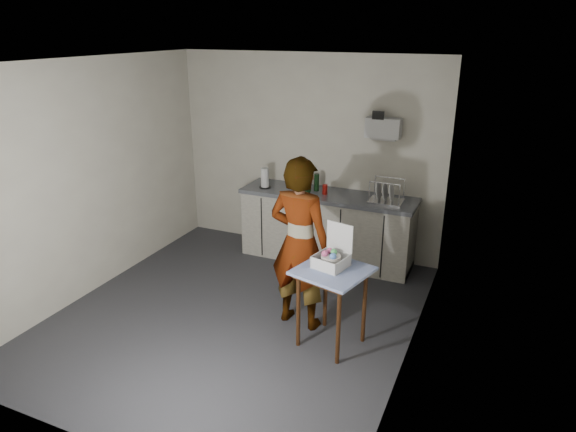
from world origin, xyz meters
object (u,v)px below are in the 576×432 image
at_px(side_table, 333,279).
at_px(soda_can, 325,189).
at_px(dish_rack, 386,197).
at_px(standing_man, 300,244).
at_px(paper_towel, 265,178).
at_px(soap_bottle, 307,181).
at_px(dark_bottle, 317,182).
at_px(kitchen_counter, 327,229).
at_px(bakery_box, 332,257).

relative_size(side_table, soda_can, 6.52).
bearing_deg(side_table, dish_rack, 103.04).
distance_m(standing_man, paper_towel, 1.84).
relative_size(soap_bottle, paper_towel, 1.11).
relative_size(standing_man, soda_can, 14.56).
relative_size(soap_bottle, dark_bottle, 1.30).
height_order(standing_man, soda_can, standing_man).
relative_size(kitchen_counter, bakery_box, 5.71).
bearing_deg(dark_bottle, side_table, -64.80).
distance_m(kitchen_counter, paper_towel, 1.04).
relative_size(paper_towel, bakery_box, 0.67).
distance_m(side_table, paper_towel, 2.31).
relative_size(standing_man, dish_rack, 4.44).
xyz_separation_m(soap_bottle, dish_rack, (1.00, 0.03, -0.08)).
xyz_separation_m(kitchen_counter, dark_bottle, (-0.17, 0.05, 0.60)).
height_order(standing_man, paper_towel, standing_man).
relative_size(side_table, paper_towel, 3.00).
bearing_deg(side_table, dark_bottle, 129.92).
distance_m(soap_bottle, soda_can, 0.25).
distance_m(standing_man, dish_rack, 1.61).
bearing_deg(soda_can, dark_bottle, 150.00).
distance_m(dark_bottle, bakery_box, 1.96).
relative_size(soap_bottle, soda_can, 2.41).
bearing_deg(dark_bottle, standing_man, -74.82).
distance_m(soap_bottle, bakery_box, 1.91).
bearing_deg(bakery_box, soap_bottle, 132.39).
relative_size(kitchen_counter, side_table, 2.83).
bearing_deg(bakery_box, side_table, -47.82).
bearing_deg(dish_rack, soda_can, -179.42).
distance_m(soda_can, paper_towel, 0.82).
xyz_separation_m(standing_man, bakery_box, (0.39, -0.16, -0.00)).
distance_m(side_table, dark_bottle, 2.06).
xyz_separation_m(kitchen_counter, standing_man, (0.26, -1.56, 0.46)).
bearing_deg(dish_rack, kitchen_counter, 177.83).
height_order(soap_bottle, bakery_box, soap_bottle).
bearing_deg(soda_can, kitchen_counter, 50.86).
bearing_deg(side_table, standing_man, 166.38).
distance_m(kitchen_counter, standing_man, 1.64).
bearing_deg(dish_rack, soap_bottle, -178.30).
height_order(dark_bottle, paper_towel, paper_towel).
bearing_deg(kitchen_counter, soda_can, -129.14).
relative_size(soda_can, dark_bottle, 0.54).
xyz_separation_m(soda_can, dish_rack, (0.77, 0.01, 0.00)).
height_order(soap_bottle, paper_towel, soap_bottle).
height_order(side_table, standing_man, standing_man).
bearing_deg(bakery_box, kitchen_counter, 124.32).
height_order(paper_towel, dish_rack, dish_rack).
bearing_deg(bakery_box, dark_bottle, 128.60).
bearing_deg(side_table, soap_bottle, 133.56).
bearing_deg(soap_bottle, soda_can, 5.35).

